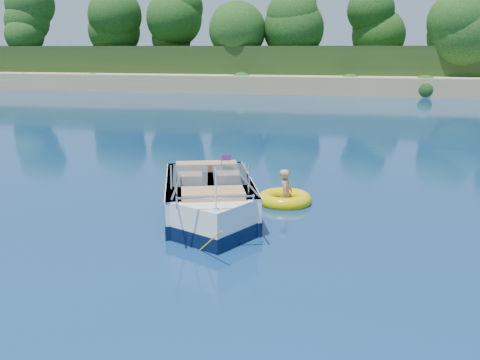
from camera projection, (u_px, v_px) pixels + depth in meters
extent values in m
plane|color=#091E42|center=(241.00, 235.00, 11.32)|extent=(160.00, 160.00, 0.00)
cube|color=#9E845B|center=(335.00, 87.00, 47.16)|extent=(170.00, 8.00, 2.00)
cube|color=#1B3113|center=(346.00, 69.00, 72.60)|extent=(170.00, 56.00, 6.00)
cylinder|color=black|center=(153.00, 55.00, 52.77)|extent=(0.44, 0.44, 3.20)
sphere|color=black|center=(152.00, 23.00, 52.03)|extent=(5.28, 5.28, 5.28)
cylinder|color=black|center=(339.00, 54.00, 50.27)|extent=(0.44, 0.44, 3.60)
sphere|color=black|center=(340.00, 16.00, 49.45)|extent=(5.94, 5.94, 5.94)
cube|color=white|center=(209.00, 200.00, 12.80)|extent=(3.10, 4.19, 1.04)
cube|color=white|center=(214.00, 224.00, 11.09)|extent=(1.87, 1.87, 1.04)
cube|color=black|center=(209.00, 206.00, 12.84)|extent=(3.14, 4.23, 0.30)
cube|color=black|center=(214.00, 230.00, 11.13)|extent=(1.91, 1.91, 0.30)
cube|color=tan|center=(208.00, 185.00, 13.02)|extent=(2.36, 3.00, 0.10)
cube|color=white|center=(209.00, 180.00, 12.68)|extent=(3.14, 4.20, 0.06)
cube|color=black|center=(205.00, 178.00, 14.77)|extent=(0.63, 0.51, 0.89)
cube|color=#8C9EA5|center=(190.00, 176.00, 11.90)|extent=(0.81, 0.41, 0.48)
cube|color=#8C9EA5|center=(230.00, 175.00, 11.99)|extent=(0.81, 0.59, 0.48)
cube|color=tan|center=(190.00, 182.00, 12.39)|extent=(0.69, 0.69, 0.40)
cube|color=tan|center=(228.00, 181.00, 12.49)|extent=(0.69, 0.69, 0.40)
cube|color=tan|center=(207.00, 170.00, 13.63)|extent=(1.64, 1.02, 0.38)
cube|color=tan|center=(213.00, 198.00, 11.15)|extent=(1.48, 1.13, 0.34)
cylinder|color=white|center=(216.00, 189.00, 10.14)|extent=(0.04, 0.04, 0.84)
cube|color=red|center=(226.00, 158.00, 11.89)|extent=(0.21, 0.09, 0.14)
cube|color=silver|center=(216.00, 210.00, 10.19)|extent=(0.11, 0.09, 0.05)
cylinder|color=yellow|center=(210.00, 241.00, 9.96)|extent=(0.69, 0.84, 0.76)
torus|color=#E7C603|center=(284.00, 200.00, 13.61)|extent=(1.43, 1.43, 0.37)
torus|color=red|center=(284.00, 199.00, 13.60)|extent=(1.18, 1.18, 0.12)
imported|color=tan|center=(286.00, 202.00, 13.70)|extent=(0.34, 0.72, 1.41)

